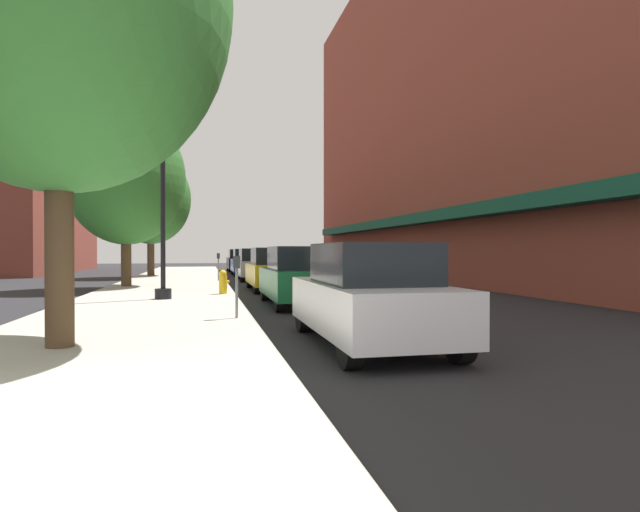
{
  "coord_description": "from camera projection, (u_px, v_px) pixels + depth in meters",
  "views": [
    {
      "loc": [
        1.38,
        -4.1,
        1.54
      ],
      "look_at": [
        6.38,
        18.32,
        1.31
      ],
      "focal_mm": 29.3,
      "sensor_mm": 36.0,
      "label": 1
    }
  ],
  "objects": [
    {
      "name": "car_silver",
      "position": [
        255.0,
        265.0,
        27.27
      ],
      "size": [
        1.8,
        4.3,
        1.66
      ],
      "rotation": [
        0.0,
        0.0,
        -0.02
      ],
      "color": "black",
      "rests_on": "ground"
    },
    {
      "name": "building_right_brick",
      "position": [
        460.0,
        94.0,
        28.35
      ],
      "size": [
        6.8,
        40.0,
        20.2
      ],
      "color": "brown",
      "rests_on": "ground"
    },
    {
      "name": "ground_plane",
      "position": [
        267.0,
        287.0,
        22.16
      ],
      "size": [
        90.0,
        90.0,
        0.0
      ],
      "primitive_type": "plane",
      "color": "#232326"
    },
    {
      "name": "tree_near",
      "position": [
        151.0,
        199.0,
        29.99
      ],
      "size": [
        4.53,
        4.53,
        7.03
      ],
      "color": "#4C3823",
      "rests_on": "sidewalk_slab"
    },
    {
      "name": "parking_meter_near",
      "position": [
        237.0,
        279.0,
        11.0
      ],
      "size": [
        0.14,
        0.09,
        1.31
      ],
      "color": "slate",
      "rests_on": "sidewalk_slab"
    },
    {
      "name": "lamppost",
      "position": [
        163.0,
        194.0,
        15.35
      ],
      "size": [
        0.48,
        0.48,
        5.9
      ],
      "color": "black",
      "rests_on": "sidewalk_slab"
    },
    {
      "name": "tree_mid",
      "position": [
        126.0,
        178.0,
        20.91
      ],
      "size": [
        4.67,
        4.67,
        7.04
      ],
      "color": "#4C3823",
      "rests_on": "sidewalk_slab"
    },
    {
      "name": "fire_hydrant",
      "position": [
        223.0,
        282.0,
        17.19
      ],
      "size": [
        0.33,
        0.26,
        0.79
      ],
      "color": "gold",
      "rests_on": "sidewalk_slab"
    },
    {
      "name": "car_white",
      "position": [
        370.0,
        296.0,
        8.45
      ],
      "size": [
        1.8,
        4.3,
        1.66
      ],
      "rotation": [
        0.0,
        0.0,
        -0.01
      ],
      "color": "black",
      "rests_on": "ground"
    },
    {
      "name": "sidewalk_slab",
      "position": [
        171.0,
        285.0,
        22.26
      ],
      "size": [
        4.8,
        50.0,
        0.12
      ],
      "primitive_type": "cube",
      "color": "#A8A399",
      "rests_on": "ground"
    },
    {
      "name": "building_far_background",
      "position": [
        27.0,
        157.0,
        37.35
      ],
      "size": [
        6.8,
        18.0,
        16.58
      ],
      "color": "brown",
      "rests_on": "ground"
    },
    {
      "name": "parking_meter_far",
      "position": [
        218.0,
        263.0,
        24.91
      ],
      "size": [
        0.14,
        0.09,
        1.31
      ],
      "color": "slate",
      "rests_on": "sidewalk_slab"
    },
    {
      "name": "car_blue",
      "position": [
        247.0,
        262.0,
        32.76
      ],
      "size": [
        1.8,
        4.3,
        1.66
      ],
      "rotation": [
        0.0,
        0.0,
        -0.01
      ],
      "color": "black",
      "rests_on": "ground"
    },
    {
      "name": "car_black",
      "position": [
        240.0,
        261.0,
        39.04
      ],
      "size": [
        1.8,
        4.3,
        1.66
      ],
      "rotation": [
        0.0,
        0.0,
        0.02
      ],
      "color": "black",
      "rests_on": "ground"
    },
    {
      "name": "car_yellow",
      "position": [
        273.0,
        270.0,
        20.22
      ],
      "size": [
        1.8,
        4.3,
        1.66
      ],
      "rotation": [
        0.0,
        0.0,
        -0.03
      ],
      "color": "black",
      "rests_on": "ground"
    },
    {
      "name": "car_green",
      "position": [
        299.0,
        277.0,
        14.75
      ],
      "size": [
        1.8,
        4.3,
        1.66
      ],
      "rotation": [
        0.0,
        0.0,
        -0.03
      ],
      "color": "black",
      "rests_on": "ground"
    }
  ]
}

